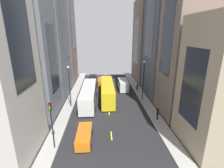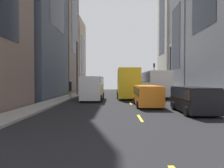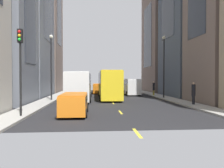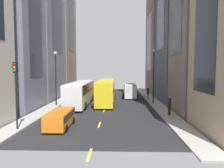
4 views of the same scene
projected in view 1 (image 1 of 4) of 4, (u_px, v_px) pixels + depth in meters
The scene contains 27 objects.
ground_plane at pixel (108, 97), 35.57m from camera, with size 40.94×40.94×0.00m, color black.
sidewalk_west at pixel (72, 98), 35.10m from camera, with size 1.95×44.00×0.15m, color #9E9B93.
sidewalk_east at pixel (142, 96), 36.00m from camera, with size 1.95×44.00×0.15m, color #9E9B93.
lane_stripe_1 at pixel (111, 136), 22.21m from camera, with size 0.16×2.00×0.01m, color yellow.
lane_stripe_2 at pixel (109, 112), 28.89m from camera, with size 0.16×2.00×0.01m, color yellow.
lane_stripe_3 at pixel (108, 97), 35.57m from camera, with size 0.16×2.00×0.01m, color yellow.
lane_stripe_4 at pixel (107, 87), 42.25m from camera, with size 0.16×2.00×0.01m, color yellow.
lane_stripe_5 at pixel (106, 80), 48.92m from camera, with size 0.16×2.00×0.01m, color yellow.
lane_stripe_6 at pixel (105, 74), 55.60m from camera, with size 0.16×2.00×0.01m, color yellow.
building_west_1 at pixel (24, 59), 25.41m from camera, with size 8.82×7.56×18.76m.
building_west_2 at pixel (43, 7), 32.15m from camera, with size 7.36×10.75×36.10m.
building_west_3 at pixel (59, 4), 42.27m from camera, with size 6.47×9.80×40.69m.
building_east_0 at pixel (220, 86), 18.28m from camera, with size 6.56×7.69×15.22m.
building_east_1 at pixel (193, 17), 23.94m from camera, with size 7.17×7.76×31.06m.
building_east_2 at pixel (170, 2), 32.06m from camera, with size 7.60×10.18×37.96m.
building_east_3 at pixel (152, 41), 46.58m from camera, with size 8.93×11.77×22.00m.
city_bus_white at pixel (89, 93), 32.15m from camera, with size 2.80×12.64×3.35m.
streetcar_yellow at pixel (107, 90), 33.88m from camera, with size 2.70×12.11×3.59m.
delivery_van_white at pixel (123, 84), 39.56m from camera, with size 2.25×5.10×2.58m.
car_orange_0 at pixel (102, 81), 43.69m from camera, with size 2.08×4.50×1.73m.
car_black_1 at pixel (93, 78), 46.64m from camera, with size 2.03×4.06×1.73m.
car_orange_2 at pixel (84, 135), 20.79m from camera, with size 1.96×4.60×1.55m.
pedestrian_crossing_near at pixel (158, 113), 25.84m from camera, with size 0.37×0.37×2.14m.
pedestrian_crossing_mid at pixel (137, 88), 37.84m from camera, with size 0.34×0.34×2.09m.
traffic_light_near_corner at pixel (51, 117), 18.52m from camera, with size 0.32×0.44×5.75m.
streetlamp_near at pixel (144, 77), 32.35m from camera, with size 0.44×0.44×8.04m.
streetlamp_far at pixel (69, 82), 29.70m from camera, with size 0.44×0.44×7.59m.
Camera 1 is at (-1.13, -33.15, 13.20)m, focal length 26.47 mm.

